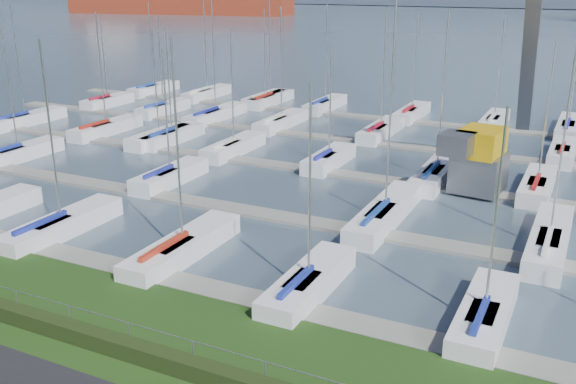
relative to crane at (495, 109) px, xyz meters
The scene contains 7 objects.
water 232.75m from the crane, 91.94° to the left, with size 800.00×540.00×0.20m, color #445564.
hedge 29.37m from the crane, 105.79° to the right, with size 80.00×0.70×0.70m, color #202F11.
fence 28.86m from the crane, 106.00° to the right, with size 0.04×0.04×80.00m, color #92939A.
docks 9.74m from the crane, 169.52° to the right, with size 90.00×41.60×0.25m.
crane is the anchor object (origin of this frame).
cargo_ship_west 222.03m from the crane, 131.64° to the left, with size 87.96×33.00×21.50m.
sailboat_fleet 11.78m from the crane, behind, with size 75.02×49.67×13.27m.
Camera 1 is at (14.10, -16.78, 13.87)m, focal length 40.00 mm.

